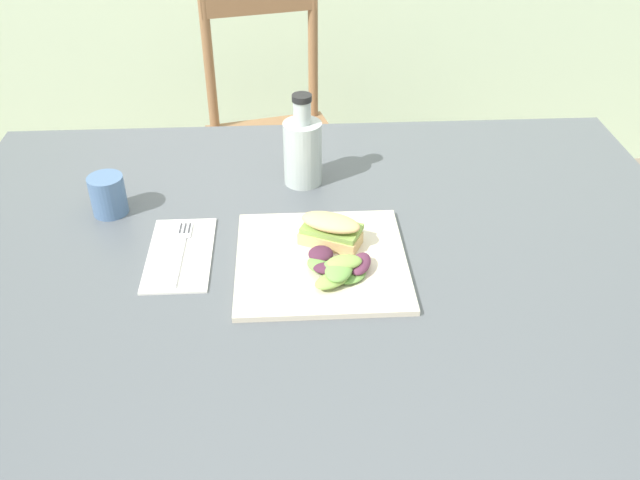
# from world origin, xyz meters

# --- Properties ---
(dining_table) EXTENTS (1.40, 1.00, 0.74)m
(dining_table) POSITION_xyz_m (-0.13, 0.01, 0.63)
(dining_table) COLOR #51565B
(dining_table) RESTS_ON ground
(chair_wooden_far) EXTENTS (0.48, 0.48, 0.87)m
(chair_wooden_far) POSITION_xyz_m (-0.22, 1.02, 0.45)
(chair_wooden_far) COLOR #8E6642
(chair_wooden_far) RESTS_ON ground
(plate_lunch) EXTENTS (0.29, 0.29, 0.01)m
(plate_lunch) POSITION_xyz_m (-0.13, -0.04, 0.74)
(plate_lunch) COLOR beige
(plate_lunch) RESTS_ON dining_table
(sandwich_half_front) EXTENTS (0.12, 0.10, 0.06)m
(sandwich_half_front) POSITION_xyz_m (-0.11, 0.01, 0.78)
(sandwich_half_front) COLOR #DBB270
(sandwich_half_front) RESTS_ON plate_lunch
(salad_mixed_greens) EXTENTS (0.12, 0.13, 0.03)m
(salad_mixed_greens) POSITION_xyz_m (-0.10, -0.08, 0.77)
(salad_mixed_greens) COLOR #6B9E47
(salad_mixed_greens) RESTS_ON plate_lunch
(napkin_folded) EXTENTS (0.11, 0.21, 0.00)m
(napkin_folded) POSITION_xyz_m (-0.37, -0.00, 0.74)
(napkin_folded) COLOR silver
(napkin_folded) RESTS_ON dining_table
(fork_on_napkin) EXTENTS (0.03, 0.19, 0.00)m
(fork_on_napkin) POSITION_xyz_m (-0.37, 0.01, 0.75)
(fork_on_napkin) COLOR silver
(fork_on_napkin) RESTS_ON napkin_folded
(bottle_cold_brew) EXTENTS (0.08, 0.08, 0.19)m
(bottle_cold_brew) POSITION_xyz_m (-0.15, 0.24, 0.80)
(bottle_cold_brew) COLOR black
(bottle_cold_brew) RESTS_ON dining_table
(cup_extra_side) EXTENTS (0.07, 0.07, 0.08)m
(cup_extra_side) POSITION_xyz_m (-0.52, 0.15, 0.78)
(cup_extra_side) COLOR #4C6B93
(cup_extra_side) RESTS_ON dining_table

